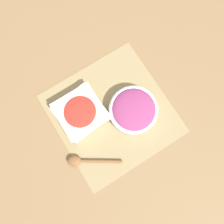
{
  "coord_description": "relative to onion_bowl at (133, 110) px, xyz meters",
  "views": [
    {
      "loc": [
        0.13,
        -0.08,
        0.89
      ],
      "look_at": [
        0.0,
        0.0,
        0.03
      ],
      "focal_mm": 35.0,
      "sensor_mm": 36.0,
      "label": 1
    }
  ],
  "objects": [
    {
      "name": "wooden_spoon",
      "position": [
        0.06,
        -0.27,
        -0.03
      ],
      "size": [
        0.14,
        0.19,
        0.02
      ],
      "color": "brown",
      "rests_on": "placemat"
    },
    {
      "name": "placemat",
      "position": [
        -0.04,
        -0.08,
        -0.04
      ],
      "size": [
        0.46,
        0.46,
        0.0
      ],
      "color": "#937F56",
      "rests_on": "ground_plane"
    },
    {
      "name": "tomato_bowl",
      "position": [
        -0.1,
        -0.18,
        -0.0
      ],
      "size": [
        0.19,
        0.19,
        0.06
      ],
      "color": "white",
      "rests_on": "placemat"
    },
    {
      "name": "onion_bowl",
      "position": [
        0.0,
        0.0,
        0.0
      ],
      "size": [
        0.19,
        0.19,
        0.07
      ],
      "color": "silver",
      "rests_on": "placemat"
    },
    {
      "name": "ground_plane",
      "position": [
        -0.04,
        -0.08,
        -0.04
      ],
      "size": [
        3.0,
        3.0,
        0.0
      ],
      "primitive_type": "plane",
      "color": "olive"
    }
  ]
}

